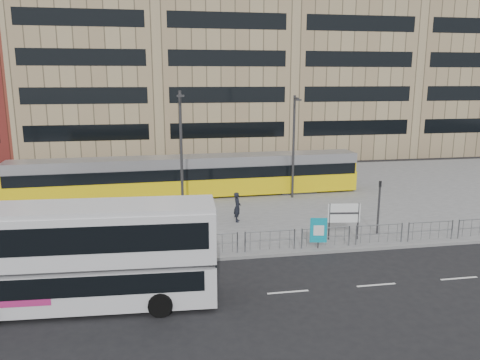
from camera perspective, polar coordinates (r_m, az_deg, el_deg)
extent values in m
plane|color=black|center=(23.62, -1.56, -9.70)|extent=(120.00, 120.00, 0.00)
cube|color=slate|center=(34.94, -4.45, -2.27)|extent=(64.00, 24.00, 0.15)
cube|color=gray|center=(23.64, -1.58, -9.49)|extent=(64.00, 0.25, 0.17)
cube|color=tan|center=(56.13, -17.49, 13.96)|extent=(14.00, 16.00, 22.00)
cube|color=tan|center=(56.21, -2.73, 15.51)|extent=(14.00, 16.00, 24.00)
cube|color=tan|center=(59.58, 11.17, 13.68)|extent=(14.00, 16.00, 21.00)
cube|color=tan|center=(65.89, 22.98, 13.68)|extent=(14.00, 16.00, 23.00)
cylinder|color=gray|center=(24.01, 3.00, -6.29)|extent=(32.00, 0.05, 0.05)
cylinder|color=gray|center=(24.18, 2.98, -7.41)|extent=(32.00, 0.04, 0.04)
cube|color=white|center=(20.19, 3.04, -13.69)|extent=(62.00, 0.12, 0.01)
cube|color=silver|center=(19.77, -18.50, -11.81)|extent=(10.43, 2.94, 1.60)
cube|color=silver|center=(19.07, -18.90, -6.39)|extent=(10.43, 2.94, 1.97)
cube|color=silver|center=(18.78, -19.12, -3.40)|extent=(10.43, 2.85, 0.28)
cube|color=black|center=(19.53, -17.20, -10.82)|extent=(8.56, 2.88, 0.80)
cube|color=black|center=(19.01, -18.94, -5.85)|extent=(9.87, 2.95, 1.03)
cube|color=#B8246D|center=(20.40, -25.09, -11.75)|extent=(2.94, 2.57, 0.47)
cylinder|color=black|center=(18.52, -9.69, -14.79)|extent=(0.95, 0.33, 0.94)
cylinder|color=black|center=(20.68, -9.39, -11.78)|extent=(0.95, 0.33, 0.94)
cylinder|color=black|center=(21.92, -26.39, -11.53)|extent=(0.95, 0.33, 0.94)
cube|color=yellow|center=(35.23, -6.14, -0.59)|extent=(25.83, 3.20, 1.47)
cube|color=black|center=(35.02, -6.18, 1.02)|extent=(25.47, 3.23, 0.83)
cube|color=#AAA9AE|center=(34.88, -6.21, 2.28)|extent=(25.83, 3.01, 0.74)
cube|color=yellow|center=(38.26, 12.55, 1.13)|extent=(1.17, 2.11, 2.39)
cube|color=yellow|center=(36.13, -26.02, -0.50)|extent=(1.17, 2.11, 2.39)
cylinder|color=#2D2D30|center=(35.09, -6.17, 0.51)|extent=(2.26, 2.26, 2.76)
cube|color=#2D2D30|center=(37.06, 6.73, -0.98)|extent=(2.83, 2.40, 0.46)
cube|color=#2D2D30|center=(35.60, -19.51, -2.18)|extent=(2.83, 2.40, 0.46)
cylinder|color=#2D2D30|center=(26.12, 10.82, -5.02)|extent=(0.09, 0.09, 2.03)
cylinder|color=#2D2D30|center=(26.52, 14.19, -4.92)|extent=(0.09, 0.09, 2.03)
cube|color=white|center=(26.17, 12.57, -3.96)|extent=(1.76, 0.31, 1.06)
cylinder|color=#2D2D30|center=(24.89, 9.51, -7.25)|extent=(0.06, 0.06, 0.88)
cube|color=#0C95AE|center=(24.71, 9.55, -6.06)|extent=(0.87, 0.23, 1.31)
cube|color=white|center=(24.68, 9.58, -6.09)|extent=(0.54, 0.11, 0.55)
imported|color=black|center=(28.87, -0.33, -3.31)|extent=(0.56, 0.75, 1.85)
cylinder|color=#2D2D30|center=(27.55, 16.54, -3.36)|extent=(0.12, 0.12, 3.00)
imported|color=#2D2D30|center=(27.29, 16.68, -1.14)|extent=(0.23, 0.25, 1.00)
cylinder|color=#2D2D30|center=(30.09, -7.16, 3.19)|extent=(0.18, 0.18, 7.95)
cylinder|color=#2D2D30|center=(29.34, -7.32, 10.37)|extent=(0.14, 0.90, 0.14)
cube|color=#2D2D30|center=(28.89, -7.27, 10.14)|extent=(0.45, 0.20, 0.12)
cylinder|color=#2D2D30|center=(34.36, 6.53, 3.96)|extent=(0.18, 0.18, 7.51)
cylinder|color=#2D2D30|center=(33.65, 6.88, 9.87)|extent=(0.14, 0.90, 0.14)
cube|color=#2D2D30|center=(33.22, 7.10, 9.66)|extent=(0.45, 0.20, 0.12)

